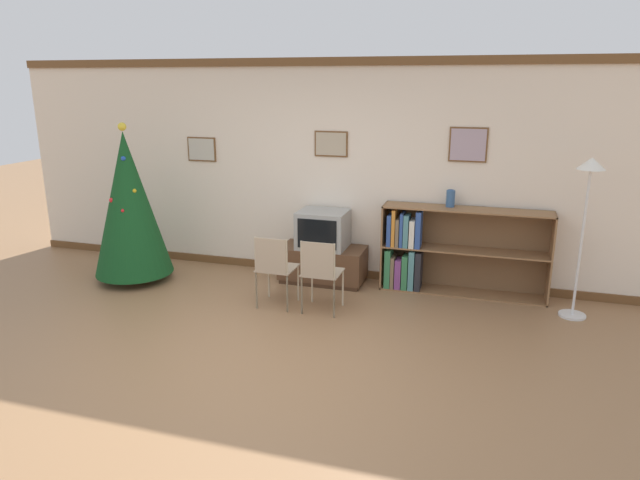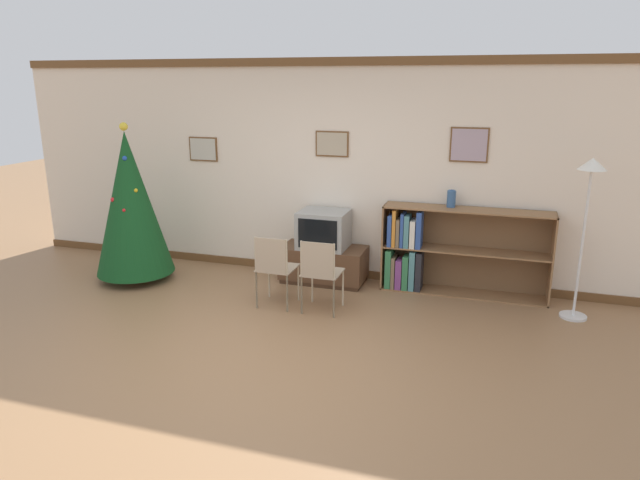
% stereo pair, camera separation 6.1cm
% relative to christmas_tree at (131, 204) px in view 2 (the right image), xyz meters
% --- Properties ---
extents(ground_plane, '(24.00, 24.00, 0.00)m').
position_rel_christmas_tree_xyz_m(ground_plane, '(2.24, -1.62, -0.97)').
color(ground_plane, '#936B47').
extents(wall_back, '(8.69, 0.11, 2.70)m').
position_rel_christmas_tree_xyz_m(wall_back, '(2.24, 0.96, 0.38)').
color(wall_back, silver).
rests_on(wall_back, ground_plane).
extents(christmas_tree, '(0.95, 0.95, 1.96)m').
position_rel_christmas_tree_xyz_m(christmas_tree, '(0.00, 0.00, 0.00)').
color(christmas_tree, maroon).
rests_on(christmas_tree, ground_plane).
extents(tv_console, '(1.04, 0.52, 0.45)m').
position_rel_christmas_tree_xyz_m(tv_console, '(2.29, 0.63, -0.75)').
color(tv_console, '#412A1A').
rests_on(tv_console, ground_plane).
extents(television, '(0.59, 0.51, 0.46)m').
position_rel_christmas_tree_xyz_m(television, '(2.29, 0.63, -0.30)').
color(television, '#9E9E99').
rests_on(television, tv_console).
extents(folding_chair_left, '(0.40, 0.40, 0.82)m').
position_rel_christmas_tree_xyz_m(folding_chair_left, '(2.03, -0.34, -0.50)').
color(folding_chair_left, tan).
rests_on(folding_chair_left, ground_plane).
extents(folding_chair_right, '(0.40, 0.40, 0.82)m').
position_rel_christmas_tree_xyz_m(folding_chair_right, '(2.55, -0.34, -0.50)').
color(folding_chair_right, tan).
rests_on(folding_chair_right, ground_plane).
extents(bookshelf, '(1.91, 0.36, 1.02)m').
position_rel_christmas_tree_xyz_m(bookshelf, '(3.65, 0.72, -0.49)').
color(bookshelf, olive).
rests_on(bookshelf, ground_plane).
extents(vase, '(0.10, 0.10, 0.20)m').
position_rel_christmas_tree_xyz_m(vase, '(3.78, 0.77, 0.15)').
color(vase, '#335684').
rests_on(vase, bookshelf).
extents(standing_lamp, '(0.28, 0.28, 1.70)m').
position_rel_christmas_tree_xyz_m(standing_lamp, '(5.16, 0.36, 0.33)').
color(standing_lamp, silver).
rests_on(standing_lamp, ground_plane).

